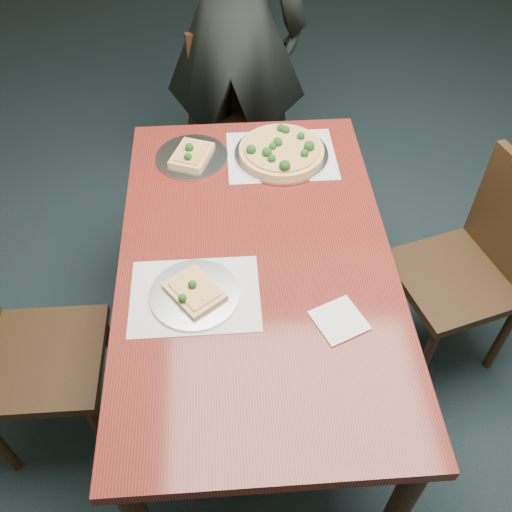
{
  "coord_description": "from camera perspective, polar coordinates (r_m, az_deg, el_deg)",
  "views": [
    {
      "loc": [
        -0.38,
        -1.28,
        2.14
      ],
      "look_at": [
        -0.29,
        -0.03,
        0.75
      ],
      "focal_mm": 40.0,
      "sensor_mm": 36.0,
      "label": 1
    }
  ],
  "objects": [
    {
      "name": "chair_left",
      "position": [
        2.1,
        -23.2,
        -8.7
      ],
      "size": [
        0.42,
        0.42,
        0.91
      ],
      "rotation": [
        0.0,
        0.0,
        1.57
      ],
      "color": "black",
      "rests_on": "ground"
    },
    {
      "name": "placemat_main",
      "position": [
        2.26,
        2.55,
        10.01
      ],
      "size": [
        0.42,
        0.32,
        0.0
      ],
      "primitive_type": "cube",
      "color": "white",
      "rests_on": "dining_table"
    },
    {
      "name": "slice_plate_near",
      "position": [
        1.77,
        -6.17,
        -3.69
      ],
      "size": [
        0.28,
        0.28,
        0.05
      ],
      "color": "silver",
      "rests_on": "dining_table"
    },
    {
      "name": "placemat_near",
      "position": [
        1.78,
        -6.12,
        -3.93
      ],
      "size": [
        0.4,
        0.3,
        0.0
      ],
      "primitive_type": "cube",
      "color": "white",
      "rests_on": "dining_table"
    },
    {
      "name": "dining_table",
      "position": [
        1.94,
        -0.0,
        -1.81
      ],
      "size": [
        0.9,
        1.5,
        0.75
      ],
      "color": "#561611",
      "rests_on": "ground"
    },
    {
      "name": "diner",
      "position": [
        2.74,
        -2.42,
        21.97
      ],
      "size": [
        0.75,
        0.55,
        1.88
      ],
      "primitive_type": "imported",
      "rotation": [
        0.0,
        0.0,
        2.99
      ],
      "color": "black",
      "rests_on": "ground"
    },
    {
      "name": "chair_right",
      "position": [
        2.33,
        21.17,
        -0.61
      ],
      "size": [
        0.52,
        0.52,
        0.91
      ],
      "rotation": [
        0.0,
        0.0,
        -1.3
      ],
      "color": "black",
      "rests_on": "ground"
    },
    {
      "name": "pizza_pan",
      "position": [
        2.25,
        2.57,
        10.44
      ],
      "size": [
        0.37,
        0.37,
        0.07
      ],
      "color": "silver",
      "rests_on": "dining_table"
    },
    {
      "name": "slice_plate_far",
      "position": [
        2.26,
        -6.45,
        9.95
      ],
      "size": [
        0.28,
        0.28,
        0.06
      ],
      "color": "silver",
      "rests_on": "dining_table"
    },
    {
      "name": "napkin",
      "position": [
        1.73,
        8.33,
        -6.39
      ],
      "size": [
        0.18,
        0.18,
        0.01
      ],
      "primitive_type": "cube",
      "rotation": [
        0.0,
        0.0,
        0.4
      ],
      "color": "white",
      "rests_on": "dining_table"
    },
    {
      "name": "chair_far",
      "position": [
        2.91,
        -1.72,
        14.06
      ],
      "size": [
        0.52,
        0.52,
        0.91
      ],
      "rotation": [
        0.0,
        0.0,
        0.28
      ],
      "color": "black",
      "rests_on": "ground"
    },
    {
      "name": "ground",
      "position": [
        2.53,
        6.62,
        -10.58
      ],
      "size": [
        8.0,
        8.0,
        0.0
      ],
      "primitive_type": "plane",
      "color": "black",
      "rests_on": "ground"
    }
  ]
}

